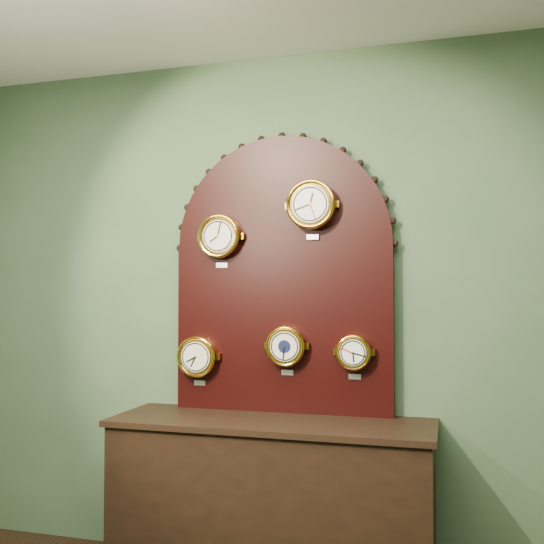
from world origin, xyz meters
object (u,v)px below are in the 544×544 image
(tide_clock, at_px, (354,352))
(barometer, at_px, (286,346))
(arabic_clock, at_px, (311,205))
(roman_clock, at_px, (220,237))
(display_board, at_px, (282,265))
(shop_counter, at_px, (271,505))
(hygrometer, at_px, (198,357))

(tide_clock, bearing_deg, barometer, -179.84)
(arabic_clock, height_order, barometer, arabic_clock)
(roman_clock, relative_size, tide_clock, 1.24)
(roman_clock, height_order, barometer, roman_clock)
(tide_clock, bearing_deg, display_board, 170.71)
(shop_counter, xyz_separation_m, tide_clock, (0.40, 0.15, 0.77))
(display_board, relative_size, arabic_clock, 4.88)
(arabic_clock, relative_size, tide_clock, 1.33)
(arabic_clock, bearing_deg, tide_clock, 0.53)
(roman_clock, relative_size, hygrometer, 1.05)
(tide_clock, bearing_deg, hygrometer, -179.92)
(barometer, bearing_deg, tide_clock, 0.16)
(barometer, bearing_deg, shop_counter, -104.22)
(arabic_clock, distance_m, barometer, 0.76)
(display_board, xyz_separation_m, arabic_clock, (0.18, -0.07, 0.31))
(shop_counter, distance_m, tide_clock, 0.88)
(barometer, bearing_deg, arabic_clock, -0.44)
(shop_counter, distance_m, display_board, 1.25)
(display_board, relative_size, hygrometer, 5.52)
(shop_counter, relative_size, arabic_clock, 5.10)
(display_board, relative_size, tide_clock, 6.51)
(barometer, xyz_separation_m, tide_clock, (0.36, 0.00, -0.02))
(shop_counter, xyz_separation_m, roman_clock, (-0.34, 0.15, 1.38))
(shop_counter, distance_m, barometer, 0.81)
(barometer, height_order, tide_clock, barometer)
(hygrometer, relative_size, tide_clock, 1.18)
(barometer, bearing_deg, display_board, 120.36)
(arabic_clock, height_order, tide_clock, arabic_clock)
(arabic_clock, bearing_deg, roman_clock, 179.94)
(shop_counter, xyz_separation_m, display_board, (0.00, 0.22, 1.23))
(hygrometer, bearing_deg, tide_clock, 0.08)
(display_board, distance_m, tide_clock, 0.61)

